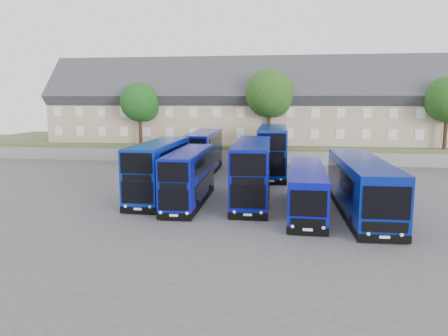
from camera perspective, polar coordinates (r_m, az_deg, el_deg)
ground at (r=28.93m, az=-0.39°, el=-6.25°), size 120.00×120.00×0.00m
retaining_wall at (r=52.22m, az=3.55°, el=1.41°), size 70.00×0.40×1.50m
earth_bank at (r=62.10m, az=4.31°, el=2.84°), size 80.00×20.00×2.00m
terrace_row at (r=57.76m, az=4.10°, el=7.94°), size 54.00×10.40×11.20m
dd_front_left at (r=34.29m, az=-8.43°, el=-0.34°), size 2.60×10.84×4.29m
dd_front_mid at (r=31.99m, az=-4.60°, el=-1.30°), size 2.46×9.86×3.89m
dd_front_right at (r=32.71m, az=3.72°, el=-0.58°), size 2.89×11.25×4.44m
dd_rear_left at (r=45.00m, az=-2.66°, el=1.93°), size 2.72×10.79×4.26m
dd_rear_right at (r=44.75m, az=6.37°, el=2.20°), size 3.00×12.18×4.82m
coach_east_a at (r=30.11m, az=10.67°, el=-2.88°), size 2.56×11.19×3.04m
coach_east_b at (r=30.70m, az=17.48°, el=-2.38°), size 3.21×13.33×3.62m
tree_west at (r=55.71m, az=-10.79°, el=8.24°), size 4.80×4.80×7.65m
tree_mid at (r=53.24m, az=6.10°, el=9.42°), size 5.76×5.76×9.18m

